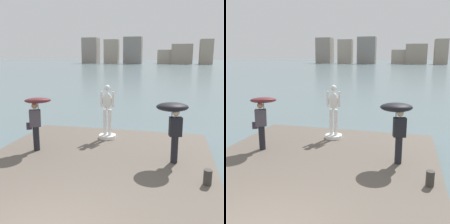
% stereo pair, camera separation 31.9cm
% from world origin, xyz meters
% --- Properties ---
extents(ground_plane, '(400.00, 400.00, 0.00)m').
position_xyz_m(ground_plane, '(0.00, 40.00, 0.00)').
color(ground_plane, slate).
extents(pier, '(7.46, 10.85, 0.40)m').
position_xyz_m(pier, '(0.00, 2.43, 0.20)').
color(pier, '#60564C').
rests_on(pier, ground).
extents(statue_white_figure, '(0.69, 0.69, 2.20)m').
position_xyz_m(statue_white_figure, '(-0.24, 6.48, 1.32)').
color(statue_white_figure, white).
rests_on(statue_white_figure, pier).
extents(onlooker_left, '(1.21, 1.22, 1.96)m').
position_xyz_m(onlooker_left, '(-2.31, 4.55, 1.85)').
color(onlooker_left, black).
rests_on(onlooker_left, pier).
extents(onlooker_right, '(1.18, 1.19, 1.98)m').
position_xyz_m(onlooker_right, '(2.36, 4.45, 1.95)').
color(onlooker_right, black).
rests_on(onlooker_right, pier).
extents(mooring_bollard, '(0.22, 0.22, 0.41)m').
position_xyz_m(mooring_bollard, '(3.32, 3.12, 0.61)').
color(mooring_bollard, '#38332D').
rests_on(mooring_bollard, pier).
extents(distant_skyline, '(89.00, 12.15, 12.17)m').
position_xyz_m(distant_skyline, '(-2.51, 122.29, 5.02)').
color(distant_skyline, gray).
rests_on(distant_skyline, ground).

